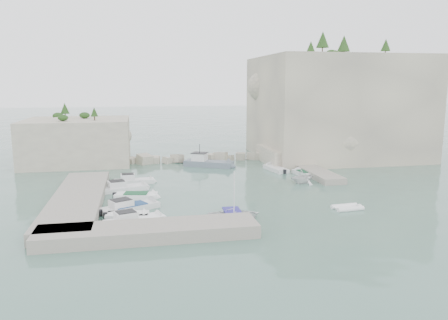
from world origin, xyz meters
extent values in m
plane|color=#4C7265|center=(0.00, 0.00, 0.00)|extent=(400.00, 400.00, 0.00)
cube|color=beige|center=(23.00, 23.00, 8.50)|extent=(26.00, 22.00, 17.00)
cube|color=beige|center=(13.00, 18.00, 1.25)|extent=(8.00, 10.00, 2.50)
cube|color=beige|center=(-20.00, 25.00, 3.50)|extent=(16.00, 14.00, 7.00)
cube|color=#9E9689|center=(-17.00, -1.00, 0.55)|extent=(5.00, 24.00, 1.10)
cube|color=#9E9689|center=(-10.00, -12.50, 0.55)|extent=(18.00, 4.00, 1.10)
cube|color=#9E9689|center=(13.50, 10.00, 0.40)|extent=(3.00, 16.00, 0.80)
cube|color=beige|center=(-1.00, 22.00, 0.70)|extent=(28.00, 3.00, 1.40)
imported|color=white|center=(-1.99, -8.76, 0.00)|extent=(4.99, 3.64, 1.01)
imported|color=white|center=(9.87, 4.12, 0.00)|extent=(4.32, 3.99, 1.89)
imported|color=white|center=(11.25, 13.43, 0.00)|extent=(4.98, 3.17, 1.80)
cylinder|color=white|center=(-1.99, -8.76, 2.61)|extent=(0.10, 0.10, 4.20)
cone|color=#1E4219|center=(18.00, 18.00, 19.27)|extent=(1.96, 1.96, 2.45)
cone|color=#1E4219|center=(26.00, 27.00, 19.60)|extent=(2.24, 2.24, 2.80)
cone|color=#1E4219|center=(30.00, 20.00, 18.82)|extent=(1.57, 1.57, 1.96)
cone|color=#1E4219|center=(21.00, 30.00, 19.08)|extent=(1.79, 1.79, 2.24)
cone|color=#1E4219|center=(-22.00, 27.00, 8.62)|extent=(1.40, 1.40, 1.75)
cone|color=#1E4219|center=(-17.00, 22.00, 8.30)|extent=(1.12, 1.12, 1.40)
camera|label=1|loc=(-10.67, -47.34, 12.56)|focal=35.00mm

